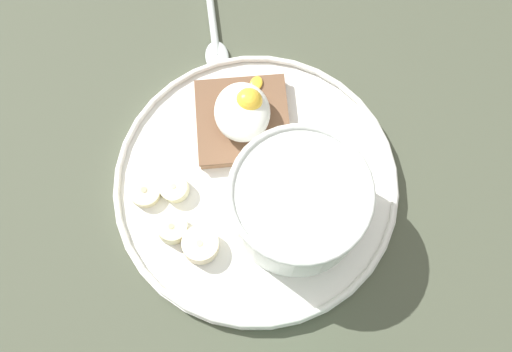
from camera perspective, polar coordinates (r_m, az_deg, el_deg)
The scene contains 10 objects.
ground_plane at distance 55.35cm, azimuth 0.00°, elevation -1.28°, with size 120.00×120.00×2.00cm, color #494F3D.
plate at distance 53.63cm, azimuth 0.00°, elevation -0.73°, with size 26.80×26.80×1.60cm.
oatmeal_bowl at distance 49.48cm, azimuth 4.24°, elevation -2.67°, with size 12.20×12.20×6.86cm.
toast_slice at distance 54.83cm, azimuth -1.34°, elevation 5.54°, with size 8.92×8.92×1.36cm.
poached_egg at distance 52.90cm, azimuth -1.34°, elevation 6.59°, with size 7.40×5.21×3.60cm.
banana_slice_front at distance 53.08cm, azimuth -8.15°, elevation -1.29°, with size 3.49×3.55×1.48cm.
banana_slice_left at distance 52.08cm, azimuth -8.36°, elevation -5.17°, with size 3.93×3.95×1.63cm.
banana_slice_back at distance 51.43cm, azimuth -5.58°, elevation -6.86°, with size 4.17×4.09×1.70cm.
banana_slice_right at distance 53.49cm, azimuth -11.03°, elevation -1.95°, with size 4.11×4.12×1.17cm.
spoon at distance 60.92cm, azimuth -4.18°, elevation 13.79°, with size 11.49×2.51×0.80cm.
Camera 1 is at (15.90, -1.58, 54.00)cm, focal length 40.00 mm.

